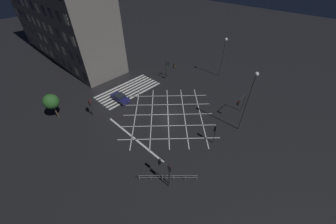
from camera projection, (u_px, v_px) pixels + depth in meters
The scene contains 16 objects.
ground_plane at pixel (168, 114), 33.49m from camera, with size 200.00×200.00×0.00m, color black.
road_markings at pixel (140, 99), 37.12m from camera, with size 19.60×24.30×0.01m.
office_building at pixel (58, 13), 46.30m from camera, with size 10.06×39.16×21.80m.
traffic_light_nw_main at pixel (241, 102), 31.40m from camera, with size 3.09×0.36×4.03m.
traffic_light_sw_main at pixel (168, 67), 42.49m from camera, with size 0.39×0.36×3.44m.
traffic_light_se_cross at pixel (90, 105), 31.61m from camera, with size 0.36×0.39×3.39m.
traffic_light_sw_cross at pixel (170, 67), 40.55m from camera, with size 0.36×2.72×4.51m.
traffic_light_median_north at pixel (215, 131), 26.92m from camera, with size 0.36×0.39×3.38m.
traffic_light_ne_cross at pixel (164, 167), 22.13m from camera, with size 0.36×2.01×3.57m.
traffic_light_se_main at pixel (90, 103), 32.21m from camera, with size 0.39×0.36×3.21m.
traffic_light_ne_main at pixel (169, 172), 21.16m from camera, with size 0.39×0.36×4.21m.
street_lamp_east at pixel (225, 47), 40.03m from camera, with size 0.64×0.64×8.78m.
street_lamp_west at pixel (251, 91), 25.95m from camera, with size 0.57×0.57×10.32m.
street_tree_near at pixel (51, 102), 30.77m from camera, with size 2.51×2.51×4.68m.
waiting_car at pixel (120, 98), 36.43m from camera, with size 1.85×4.14×1.21m.
pedestrian_railing at pixel (168, 177), 23.26m from camera, with size 5.01×5.29×1.05m.
Camera 1 is at (18.47, 17.48, 21.80)m, focal length 20.00 mm.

